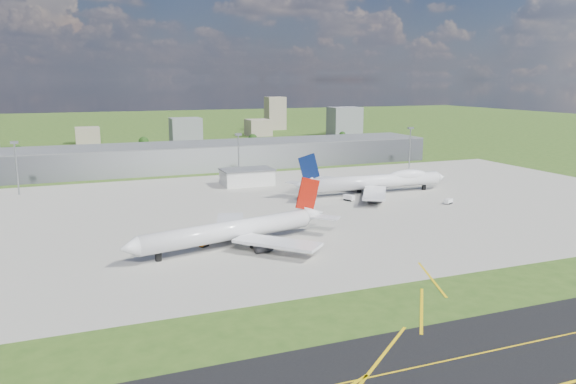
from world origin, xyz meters
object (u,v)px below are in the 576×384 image
object	(u,v)px
tug_yellow	(204,244)
van_white_far	(449,202)
airliner_blue_quad	(376,182)
van_white_near	(349,198)
airliner_red_twin	(236,230)

from	to	relation	value
tug_yellow	van_white_far	xyz separation A→B (m)	(116.22, 24.08, 0.28)
tug_yellow	van_white_far	distance (m)	118.69
airliner_blue_quad	tug_yellow	bearing A→B (deg)	-148.46
van_white_near	van_white_far	bearing A→B (deg)	-145.55
van_white_far	van_white_near	bearing A→B (deg)	124.44
airliner_red_twin	airliner_blue_quad	size ratio (longest dim) A/B	0.92
van_white_far	airliner_red_twin	bearing A→B (deg)	169.66
van_white_near	airliner_blue_quad	bearing A→B (deg)	-88.41
van_white_far	airliner_blue_quad	bearing A→B (deg)	94.11
airliner_blue_quad	van_white_far	xyz separation A→B (m)	(18.05, -32.49, -4.75)
airliner_red_twin	van_white_far	distance (m)	109.75
tug_yellow	van_white_near	bearing A→B (deg)	-1.53
airliner_red_twin	van_white_far	size ratio (longest dim) A/B	15.46
airliner_red_twin	airliner_blue_quad	bearing A→B (deg)	-159.22
van_white_near	airliner_red_twin	bearing A→B (deg)	101.45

